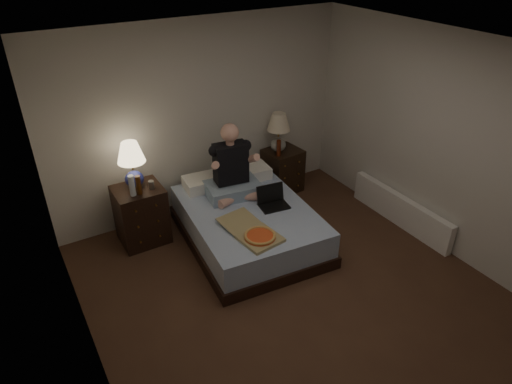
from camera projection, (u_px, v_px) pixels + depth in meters
floor at (300, 299)px, 4.78m from camera, size 4.00×4.50×0.00m
ceiling at (316, 58)px, 3.51m from camera, size 4.00×4.50×0.00m
wall_back at (202, 119)px, 5.81m from camera, size 4.00×0.00×2.50m
wall_left at (81, 271)px, 3.26m from camera, size 0.00×4.50×2.50m
wall_right at (453, 149)px, 5.03m from camera, size 0.00×4.50×2.50m
bed at (248, 224)px, 5.56m from camera, size 1.55×1.96×0.46m
nightstand_left at (141, 215)px, 5.51m from camera, size 0.56×0.50×0.72m
nightstand_right at (282, 170)px, 6.60m from camera, size 0.53×0.49×0.64m
lamp_left at (132, 165)px, 5.25m from camera, size 0.37×0.37×0.56m
lamp_right at (278, 133)px, 6.28m from camera, size 0.35×0.35×0.56m
water_bottle at (132, 186)px, 5.14m from camera, size 0.07×0.07×0.25m
soda_can at (151, 185)px, 5.31m from camera, size 0.07×0.07×0.10m
beer_bottle_left at (139, 185)px, 5.17m from camera, size 0.06×0.06×0.23m
beer_bottle_right at (279, 148)px, 6.24m from camera, size 0.06×0.06×0.23m
person at (232, 161)px, 5.50m from camera, size 0.73×0.61×0.93m
laptop at (274, 198)px, 5.42m from camera, size 0.38×0.33×0.24m
pizza_box at (260, 237)px, 4.89m from camera, size 0.49×0.80×0.08m
radiator at (400, 210)px, 5.90m from camera, size 0.10×1.60×0.40m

